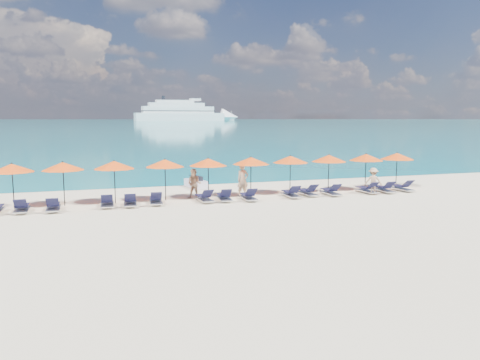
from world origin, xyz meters
name	(u,v)px	position (x,y,z in m)	size (l,w,h in m)	color
ground	(259,214)	(0.00, 0.00, 0.00)	(1400.00, 1400.00, 0.00)	beige
sea	(97,120)	(0.00, 660.00, 0.01)	(1600.00, 1300.00, 0.01)	#1FA9B2
cruise_ship	(189,113)	(100.86, 519.60, 8.87)	(123.27, 25.44, 34.10)	white
sailboat_near	(206,120)	(134.79, 578.99, 0.96)	(5.12, 1.71, 9.38)	white
sailboat_far	(231,120)	(152.28, 519.95, 1.25)	(6.65, 2.22, 12.20)	white
jetski	(196,183)	(-1.11, 8.76, 0.31)	(1.19, 2.24, 0.76)	silver
beachgoer_a	(243,180)	(0.69, 4.67, 0.94)	(0.69, 0.45, 1.89)	tan
beachgoer_b	(194,184)	(-2.04, 4.90, 0.82)	(0.80, 0.46, 1.65)	tan
beachgoer_c	(373,181)	(8.25, 3.29, 0.77)	(1.00, 0.46, 1.54)	tan
umbrella_0	(12,168)	(-11.09, 4.73, 2.02)	(2.10, 2.10, 2.28)	black
umbrella_1	(63,166)	(-8.77, 4.86, 2.02)	(2.10, 2.10, 2.28)	black
umbrella_2	(114,165)	(-6.28, 4.74, 2.02)	(2.10, 2.10, 2.28)	black
umbrella_3	(165,163)	(-3.63, 4.87, 2.02)	(2.10, 2.10, 2.28)	black
umbrella_4	(208,162)	(-1.28, 4.74, 2.02)	(2.10, 2.10, 2.28)	black
umbrella_5	(251,161)	(1.22, 4.80, 2.02)	(2.10, 2.10, 2.28)	black
umbrella_6	(290,159)	(3.73, 5.00, 2.02)	(2.10, 2.10, 2.28)	black
umbrella_7	(329,158)	(6.19, 4.89, 2.02)	(2.10, 2.10, 2.28)	black
umbrella_8	(366,157)	(8.72, 4.86, 2.02)	(2.10, 2.10, 2.28)	black
umbrella_9	(397,156)	(11.06, 4.99, 2.02)	(2.10, 2.10, 2.28)	black
lounger_1	(22,208)	(-10.61, 3.60, 0.24)	(0.68, 1.72, 0.66)	silver
lounger_2	(53,206)	(-9.21, 3.48, 0.24)	(0.66, 1.71, 0.66)	silver
lounger_3	(107,203)	(-6.72, 3.76, 0.24)	(0.69, 1.72, 0.66)	silver
lounger_4	(130,202)	(-5.60, 3.68, 0.24)	(0.74, 1.74, 0.66)	silver
lounger_5	(156,200)	(-4.30, 3.79, 0.24)	(0.77, 1.75, 0.66)	silver
lounger_6	(204,198)	(-1.76, 3.72, 0.24)	(0.77, 1.75, 0.66)	silver
lounger_7	(224,197)	(-0.68, 3.64, 0.24)	(0.77, 1.75, 0.66)	silver
lounger_8	(248,196)	(0.61, 3.45, 0.24)	(0.67, 1.72, 0.66)	silver
lounger_9	(291,193)	(3.19, 3.61, 0.24)	(0.67, 1.72, 0.66)	silver
lounger_10	(307,192)	(4.31, 3.83, 0.24)	(0.75, 1.74, 0.66)	silver
lounger_11	(331,191)	(5.65, 3.58, 0.24)	(0.65, 1.71, 0.66)	silver
lounger_12	(367,189)	(8.07, 3.60, 0.24)	(0.69, 1.72, 0.66)	silver
lounger_13	(384,189)	(9.19, 3.53, 0.24)	(0.73, 1.74, 0.66)	silver
lounger_14	(402,187)	(10.55, 3.69, 0.24)	(0.71, 1.73, 0.66)	silver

